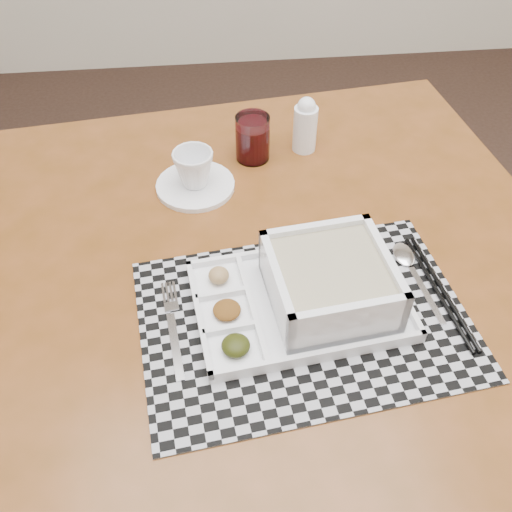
{
  "coord_description": "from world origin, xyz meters",
  "views": [
    {
      "loc": [
        -0.0,
        -0.33,
        1.44
      ],
      "look_at": [
        0.06,
        0.28,
        0.81
      ],
      "focal_mm": 40.0,
      "sensor_mm": 36.0,
      "label": 1
    }
  ],
  "objects_px": {
    "serving_tray": "(319,289)",
    "dining_table": "(276,288)",
    "juice_glass": "(253,140)",
    "creamer_bottle": "(305,125)",
    "cup": "(194,168)"
  },
  "relations": [
    {
      "from": "dining_table",
      "to": "juice_glass",
      "type": "distance_m",
      "value": 0.31
    },
    {
      "from": "serving_tray",
      "to": "juice_glass",
      "type": "relative_size",
      "value": 3.69
    },
    {
      "from": "serving_tray",
      "to": "creamer_bottle",
      "type": "bearing_deg",
      "value": 83.73
    },
    {
      "from": "dining_table",
      "to": "juice_glass",
      "type": "bearing_deg",
      "value": 92.5
    },
    {
      "from": "serving_tray",
      "to": "cup",
      "type": "bearing_deg",
      "value": 120.42
    },
    {
      "from": "cup",
      "to": "juice_glass",
      "type": "height_order",
      "value": "juice_glass"
    },
    {
      "from": "creamer_bottle",
      "to": "dining_table",
      "type": "bearing_deg",
      "value": -107.21
    },
    {
      "from": "dining_table",
      "to": "cup",
      "type": "relative_size",
      "value": 14.65
    },
    {
      "from": "serving_tray",
      "to": "dining_table",
      "type": "bearing_deg",
      "value": 115.3
    },
    {
      "from": "serving_tray",
      "to": "juice_glass",
      "type": "bearing_deg",
      "value": 99.02
    },
    {
      "from": "cup",
      "to": "creamer_bottle",
      "type": "xyz_separation_m",
      "value": [
        0.23,
        0.1,
        0.01
      ]
    },
    {
      "from": "creamer_bottle",
      "to": "juice_glass",
      "type": "bearing_deg",
      "value": -169.77
    },
    {
      "from": "cup",
      "to": "dining_table",
      "type": "bearing_deg",
      "value": -80.95
    },
    {
      "from": "dining_table",
      "to": "serving_tray",
      "type": "relative_size",
      "value": 3.25
    },
    {
      "from": "dining_table",
      "to": "juice_glass",
      "type": "relative_size",
      "value": 12.0
    }
  ]
}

